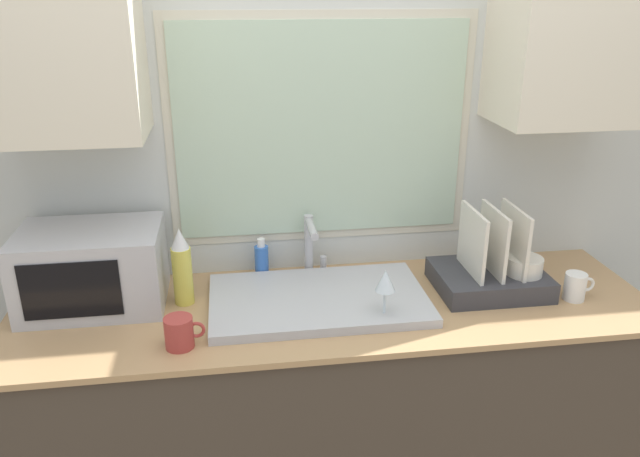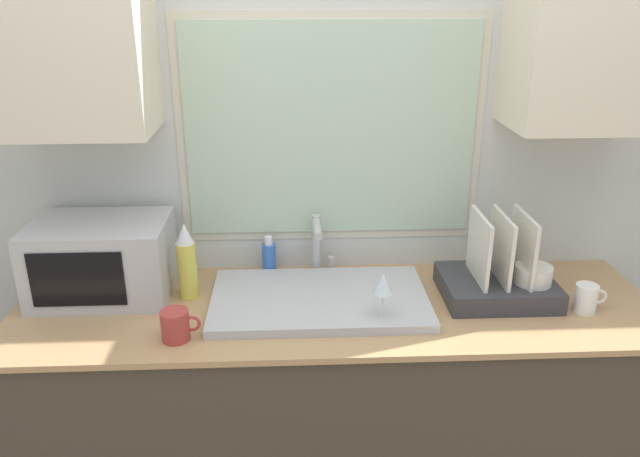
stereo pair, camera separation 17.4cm
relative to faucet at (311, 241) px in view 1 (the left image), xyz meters
name	(u,v)px [view 1 (the left image)]	position (x,y,z in m)	size (l,w,h in m)	color
countertop	(334,419)	(0.05, -0.22, -0.59)	(2.10, 0.64, 0.92)	#42382D
wall_back	(321,143)	(0.05, 0.08, 0.33)	(6.00, 0.38, 2.60)	silver
sink_basin	(318,300)	(0.00, -0.22, -0.12)	(0.71, 0.42, 0.03)	#B2B2B7
faucet	(311,241)	(0.00, 0.00, 0.00)	(0.08, 0.18, 0.22)	#B7B7BC
microwave	(92,268)	(-0.72, -0.11, 0.00)	(0.44, 0.31, 0.26)	#B2B2B7
dish_rack	(493,272)	(0.60, -0.20, -0.07)	(0.36, 0.29, 0.29)	#333338
spray_bottle	(182,268)	(-0.44, -0.14, -0.01)	(0.06, 0.06, 0.26)	#D8CC4C
soap_bottle	(262,260)	(-0.17, 0.02, -0.07)	(0.05, 0.05, 0.14)	blue
mug_near_sink	(180,332)	(-0.44, -0.42, -0.09)	(0.12, 0.08, 0.09)	#A53833
wine_glass	(385,283)	(0.18, -0.36, 0.00)	(0.06, 0.06, 0.18)	silver
mug_by_rack	(576,286)	(0.84, -0.31, -0.09)	(0.10, 0.07, 0.09)	white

